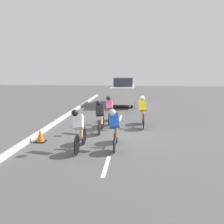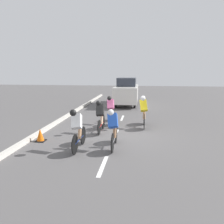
# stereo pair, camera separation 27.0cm
# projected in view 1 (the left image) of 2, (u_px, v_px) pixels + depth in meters

# --- Properties ---
(ground_plane) EXTENTS (60.00, 60.00, 0.00)m
(ground_plane) POSITION_uv_depth(u_px,v_px,m) (116.00, 134.00, 9.25)
(ground_plane) COLOR #565454
(lane_stripe_near) EXTENTS (0.12, 1.40, 0.01)m
(lane_stripe_near) POSITION_uv_depth(u_px,v_px,m) (106.00, 166.00, 6.18)
(lane_stripe_near) COLOR white
(lane_stripe_near) RESTS_ON ground
(lane_stripe_mid) EXTENTS (0.12, 1.40, 0.01)m
(lane_stripe_mid) POSITION_uv_depth(u_px,v_px,m) (116.00, 134.00, 9.31)
(lane_stripe_mid) COLOR white
(lane_stripe_mid) RESTS_ON ground
(lane_stripe_far) EXTENTS (0.12, 1.40, 0.01)m
(lane_stripe_far) POSITION_uv_depth(u_px,v_px,m) (121.00, 118.00, 12.44)
(lane_stripe_far) COLOR white
(lane_stripe_far) RESTS_ON ground
(curb) EXTENTS (0.20, 28.25, 0.14)m
(curb) POSITION_uv_depth(u_px,v_px,m) (44.00, 130.00, 9.62)
(curb) COLOR beige
(curb) RESTS_ON ground
(cyclist_yellow) EXTENTS (0.40, 1.68, 1.54)m
(cyclist_yellow) POSITION_uv_depth(u_px,v_px,m) (143.00, 110.00, 10.31)
(cyclist_yellow) COLOR black
(cyclist_yellow) RESTS_ON ground
(cyclist_black) EXTENTS (0.37, 1.63, 1.43)m
(cyclist_black) POSITION_uv_depth(u_px,v_px,m) (100.00, 115.00, 9.43)
(cyclist_black) COLOR black
(cyclist_black) RESTS_ON ground
(cyclist_white) EXTENTS (0.41, 1.66, 1.44)m
(cyclist_white) POSITION_uv_depth(u_px,v_px,m) (79.00, 128.00, 7.31)
(cyclist_white) COLOR black
(cyclist_white) RESTS_ON ground
(cyclist_pink) EXTENTS (0.39, 1.71, 1.43)m
(cyclist_pink) POSITION_uv_depth(u_px,v_px,m) (110.00, 109.00, 11.02)
(cyclist_pink) COLOR black
(cyclist_pink) RESTS_ON ground
(cyclist_blue) EXTENTS (0.40, 1.65, 1.42)m
(cyclist_blue) POSITION_uv_depth(u_px,v_px,m) (115.00, 128.00, 7.48)
(cyclist_blue) COLOR black
(cyclist_blue) RESTS_ON ground
(support_car) EXTENTS (1.70, 4.50, 2.12)m
(support_car) POSITION_uv_depth(u_px,v_px,m) (124.00, 91.00, 17.10)
(support_car) COLOR black
(support_car) RESTS_ON ground
(traffic_cone) EXTENTS (0.36, 0.36, 0.49)m
(traffic_cone) POSITION_uv_depth(u_px,v_px,m) (40.00, 136.00, 8.24)
(traffic_cone) COLOR black
(traffic_cone) RESTS_ON ground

